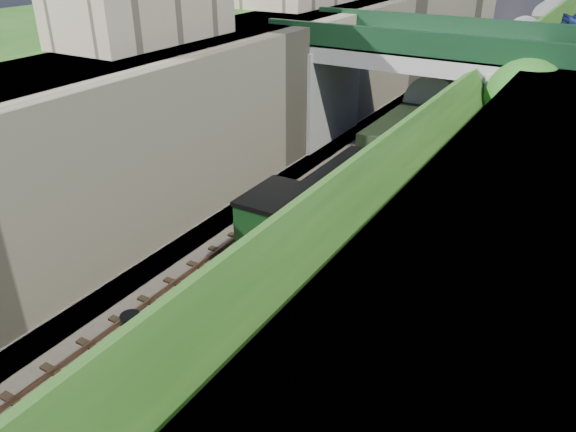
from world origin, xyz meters
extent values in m
cube|color=#473F38|center=(0.00, 20.00, 0.10)|extent=(10.00, 90.00, 0.20)
cube|color=#756B56|center=(-5.50, 20.00, 3.50)|extent=(1.00, 90.00, 7.00)
cube|color=#262628|center=(-9.00, 20.00, 3.50)|extent=(6.00, 90.00, 7.00)
cube|color=#1E4714|center=(5.00, 20.00, 2.70)|extent=(4.02, 90.00, 6.36)
sphere|color=#194C14|center=(4.48, 4.94, 2.05)|extent=(2.20, 2.20, 2.20)
sphere|color=#194C14|center=(4.77, 7.81, 2.53)|extent=(1.58, 1.58, 1.58)
sphere|color=#194C14|center=(4.10, 10.51, 1.43)|extent=(2.06, 2.06, 2.06)
sphere|color=#194C14|center=(3.63, 13.89, 0.68)|extent=(2.33, 2.33, 2.33)
sphere|color=#194C14|center=(5.23, 16.63, 3.28)|extent=(1.42, 1.42, 1.42)
sphere|color=#194C14|center=(4.81, 20.09, 2.59)|extent=(2.39, 2.39, 2.39)
sphere|color=#194C14|center=(5.06, 23.40, 3.00)|extent=(1.56, 1.56, 1.56)
sphere|color=#194C14|center=(6.04, 25.56, 4.59)|extent=(2.26, 2.26, 2.26)
sphere|color=#194C14|center=(4.80, 29.09, 2.57)|extent=(1.53, 1.53, 1.53)
sphere|color=#194C14|center=(6.12, 32.72, 4.73)|extent=(1.40, 1.40, 1.40)
sphere|color=#194C14|center=(5.73, 34.25, 4.09)|extent=(1.64, 1.64, 1.64)
sphere|color=#194C14|center=(4.19, 44.15, 1.59)|extent=(1.31, 1.31, 1.31)
sphere|color=#194C14|center=(3.95, 47.84, 1.19)|extent=(2.14, 2.14, 2.14)
sphere|color=#194C14|center=(3.59, 50.46, 0.61)|extent=(1.22, 1.22, 1.22)
sphere|color=#194C14|center=(4.22, 53.93, 1.64)|extent=(1.26, 1.26, 1.26)
cube|color=black|center=(-2.00, 20.00, 0.24)|extent=(2.50, 90.00, 0.07)
cube|color=brown|center=(-2.72, 20.00, 0.33)|extent=(0.08, 90.00, 0.14)
cube|color=brown|center=(-1.28, 20.00, 0.33)|extent=(0.08, 90.00, 0.14)
cube|color=black|center=(1.20, 20.00, 0.24)|extent=(2.50, 90.00, 0.07)
cube|color=brown|center=(0.48, 20.00, 0.33)|extent=(0.08, 90.00, 0.14)
cube|color=brown|center=(1.92, 20.00, 0.33)|extent=(0.08, 90.00, 0.14)
cube|color=gray|center=(0.50, 24.00, 5.70)|extent=(16.00, 6.00, 0.90)
cube|color=#13361E|center=(0.50, 21.15, 6.65)|extent=(16.00, 0.30, 1.20)
cube|color=#13361E|center=(0.50, 26.85, 6.65)|extent=(16.00, 0.30, 1.20)
cube|color=gray|center=(-5.50, 24.00, 2.85)|extent=(1.40, 6.40, 5.70)
cube|color=gray|center=(5.20, 24.00, 2.85)|extent=(2.40, 6.40, 5.70)
cylinder|color=black|center=(5.80, 20.85, 2.20)|extent=(0.30, 0.30, 4.40)
sphere|color=#194C14|center=(5.80, 20.85, 4.80)|extent=(3.60, 3.60, 3.60)
sphere|color=#194C14|center=(6.30, 21.65, 4.20)|extent=(2.40, 2.40, 2.40)
cube|color=black|center=(1.20, 4.73, 0.50)|extent=(2.40, 8.40, 0.60)
cube|color=black|center=(1.20, 5.73, 1.05)|extent=(2.70, 10.00, 0.35)
cylinder|color=black|center=(1.20, 4.93, 2.35)|extent=(1.90, 5.60, 1.90)
cylinder|color=black|center=(1.20, 1.63, 2.35)|extent=(1.96, 1.80, 1.96)
cylinder|color=white|center=(1.20, 0.65, 2.35)|extent=(1.10, 0.05, 1.10)
cylinder|color=black|center=(1.20, 1.63, 3.55)|extent=(0.44, 0.44, 0.90)
sphere|color=black|center=(1.20, 3.93, 3.35)|extent=(0.76, 0.76, 0.76)
cylinder|color=#A57F33|center=(1.20, 5.73, 3.45)|extent=(0.32, 0.32, 0.50)
cube|color=black|center=(1.20, 8.53, 2.50)|extent=(2.75, 2.40, 2.80)
cube|color=black|center=(1.20, 8.53, 3.95)|extent=(2.85, 2.50, 0.15)
cube|color=black|center=(-0.05, 2.13, 0.85)|extent=(0.60, 1.40, 0.90)
cube|color=black|center=(2.45, 2.13, 0.85)|extent=(0.60, 1.40, 0.90)
cube|color=black|center=(1.20, 12.93, 0.45)|extent=(2.30, 6.00, 0.50)
cube|color=black|center=(1.20, 12.93, 0.70)|extent=(2.60, 6.00, 0.50)
cube|color=black|center=(1.20, 12.93, 1.90)|extent=(2.70, 6.00, 2.40)
cube|color=black|center=(1.20, 12.93, 3.15)|extent=(2.50, 5.60, 0.20)
cube|color=black|center=(1.20, 25.53, 0.40)|extent=(2.30, 17.00, 0.40)
cube|color=black|center=(1.20, 25.53, 0.65)|extent=(2.50, 17.00, 0.50)
cube|color=black|center=(1.20, 25.53, 2.15)|extent=(2.80, 18.00, 2.70)
cube|color=slate|center=(1.20, 25.53, 3.65)|extent=(2.90, 18.00, 0.50)
cube|color=black|center=(1.20, 44.33, 0.40)|extent=(2.30, 17.00, 0.40)
cube|color=black|center=(1.20, 44.33, 0.65)|extent=(2.50, 17.00, 0.50)
cube|color=black|center=(1.20, 44.33, 2.15)|extent=(2.80, 18.00, 2.70)
cube|color=slate|center=(1.20, 44.33, 3.65)|extent=(2.90, 18.00, 0.50)
cube|color=black|center=(1.20, 63.13, 0.40)|extent=(2.30, 17.00, 0.40)
cube|color=black|center=(1.20, 63.13, 0.65)|extent=(2.50, 17.00, 0.50)
cube|color=black|center=(1.20, 63.13, 2.15)|extent=(2.80, 18.00, 2.70)
cube|color=slate|center=(1.20, 63.13, 3.65)|extent=(2.90, 18.00, 0.50)
camera|label=1|loc=(9.15, -5.06, 11.44)|focal=35.00mm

